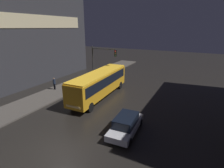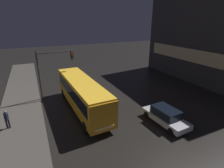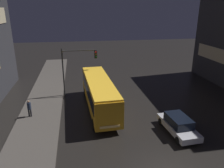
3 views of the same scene
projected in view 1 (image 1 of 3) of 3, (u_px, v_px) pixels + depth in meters
ground_plane at (62, 154)px, 12.04m from camera, size 120.00×120.00×0.00m
sidewalk_left at (63, 89)px, 24.41m from camera, size 4.00×48.00×0.15m
bus_near at (100, 82)px, 21.34m from camera, size 2.86×10.91×3.16m
car_taxi at (126, 124)px, 14.29m from camera, size 2.05×4.57×1.50m
pedestrian_near at (54, 83)px, 23.84m from camera, size 0.42×0.42×1.66m
traffic_light_main at (101, 59)px, 25.16m from camera, size 4.02×0.35×5.74m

